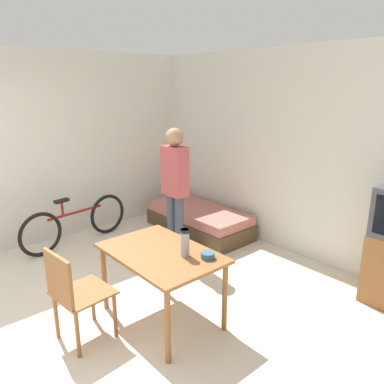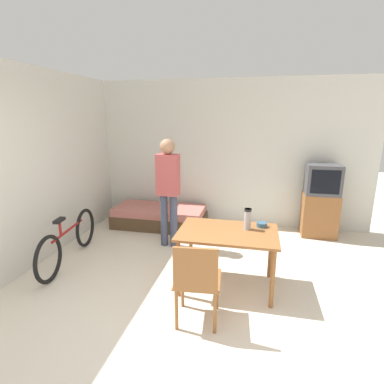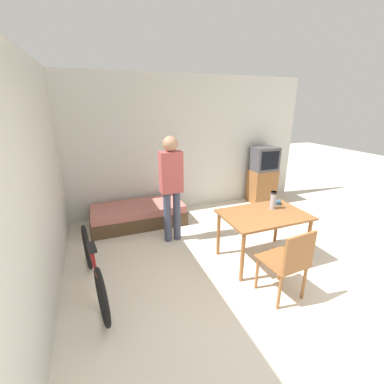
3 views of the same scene
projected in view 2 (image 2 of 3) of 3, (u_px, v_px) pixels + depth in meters
ground_plane at (167, 347)px, 2.73m from camera, size 20.00×20.00×0.00m
wall_back at (219, 154)px, 5.64m from camera, size 5.52×0.06×2.70m
wall_left at (52, 164)px, 4.48m from camera, size 0.06×4.40×2.70m
daybed at (160, 217)px, 5.68m from camera, size 1.71×0.77×0.38m
tv at (321, 201)px, 5.13m from camera, size 0.57×0.41×1.26m
dining_table at (228, 238)px, 3.56m from camera, size 1.17×0.78×0.72m
wooden_chair at (197, 279)px, 2.89m from camera, size 0.49×0.49×0.89m
bicycle at (69, 241)px, 4.26m from camera, size 0.28×1.69×0.71m
person_standing at (168, 185)px, 4.63m from camera, size 0.34×0.23×1.71m
thermos_flask at (248, 218)px, 3.57m from camera, size 0.09×0.09×0.26m
mate_bowl at (262, 225)px, 3.68m from camera, size 0.13×0.13×0.06m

